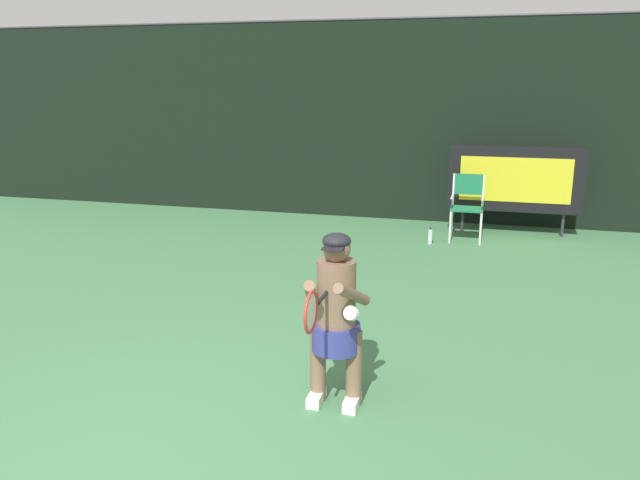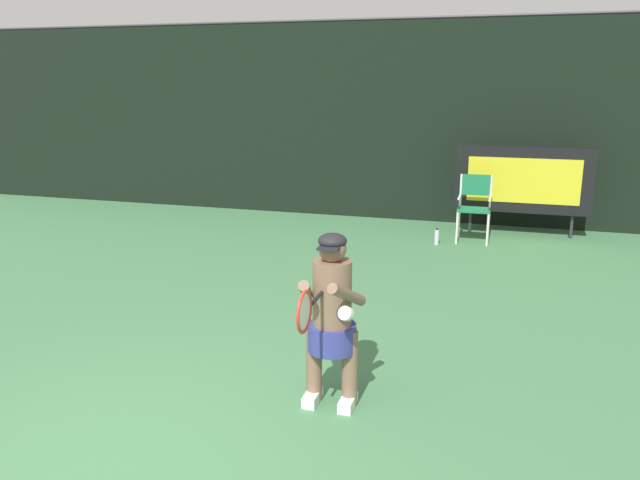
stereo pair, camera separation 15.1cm
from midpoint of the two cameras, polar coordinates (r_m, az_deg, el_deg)
name	(u,v)px [view 2 (the right image)]	position (r m, az deg, el deg)	size (l,w,h in m)	color
backdrop_screen	(376,122)	(11.87, 5.49, 10.68)	(18.00, 0.12, 3.66)	black
scoreboard	(523,180)	(11.04, 18.45, 5.22)	(2.20, 0.21, 1.50)	black
umpire_chair	(474,204)	(10.46, 14.33, 3.21)	(0.52, 0.44, 1.08)	white
water_bottle	(437,237)	(10.21, 11.03, 0.27)	(0.07, 0.07, 0.27)	silver
tennis_player	(332,315)	(4.98, 1.96, -6.84)	(0.54, 0.61, 1.43)	white
tennis_racket	(305,311)	(4.41, -0.36, -6.49)	(0.03, 0.60, 0.31)	black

